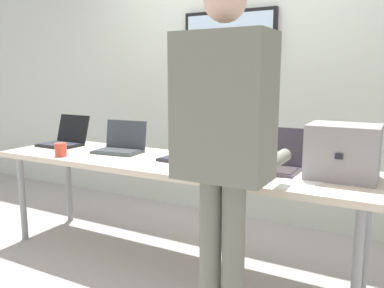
% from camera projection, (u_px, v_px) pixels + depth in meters
% --- Properties ---
extents(ground, '(8.00, 8.00, 0.04)m').
position_uv_depth(ground, '(172.00, 263.00, 2.87)').
color(ground, '#A19C9A').
extents(back_wall, '(8.00, 0.11, 2.69)m').
position_uv_depth(back_wall, '(234.00, 73.00, 3.62)').
color(back_wall, silver).
rests_on(back_wall, ground).
extents(workbench, '(2.72, 0.70, 0.74)m').
position_uv_depth(workbench, '(171.00, 168.00, 2.75)').
color(workbench, beige).
rests_on(workbench, ground).
extents(equipment_box, '(0.39, 0.32, 0.31)m').
position_uv_depth(equipment_box, '(343.00, 152.00, 2.25)').
color(equipment_box, gray).
rests_on(equipment_box, workbench).
extents(laptop_station_0, '(0.35, 0.33, 0.25)m').
position_uv_depth(laptop_station_0, '(65.00, 139.00, 3.35)').
color(laptop_station_0, black).
rests_on(laptop_station_0, workbench).
extents(laptop_station_1, '(0.38, 0.30, 0.24)m').
position_uv_depth(laptop_station_1, '(121.00, 145.00, 3.06)').
color(laptop_station_1, '#333C42').
rests_on(laptop_station_1, workbench).
extents(laptop_station_2, '(0.35, 0.31, 0.25)m').
position_uv_depth(laptop_station_2, '(189.00, 151.00, 2.78)').
color(laptop_station_2, '#22212B').
rests_on(laptop_station_2, workbench).
extents(laptop_station_3, '(0.38, 0.31, 0.26)m').
position_uv_depth(laptop_station_3, '(270.00, 160.00, 2.49)').
color(laptop_station_3, '#39343F').
rests_on(laptop_station_3, workbench).
extents(person, '(0.45, 0.59, 1.75)m').
position_uv_depth(person, '(224.00, 133.00, 1.83)').
color(person, slate).
rests_on(person, ground).
extents(coffee_mug, '(0.09, 0.09, 0.10)m').
position_uv_depth(coffee_mug, '(61.00, 150.00, 2.89)').
color(coffee_mug, '#D34534').
rests_on(coffee_mug, workbench).
extents(paper_sheet, '(0.29, 0.34, 0.00)m').
position_uv_depth(paper_sheet, '(295.00, 183.00, 2.17)').
color(paper_sheet, white).
rests_on(paper_sheet, workbench).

